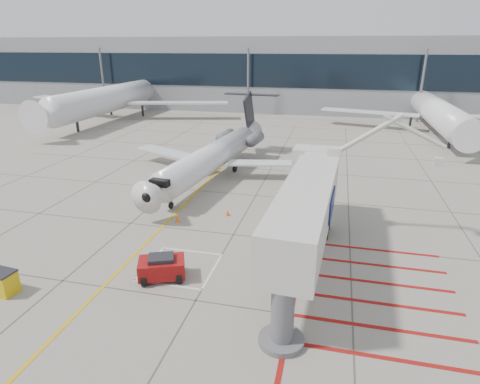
% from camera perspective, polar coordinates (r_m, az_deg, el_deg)
% --- Properties ---
extents(ground_plane, '(260.00, 260.00, 0.00)m').
position_cam_1_polar(ground_plane, '(25.14, -3.25, -10.01)').
color(ground_plane, '#9B9586').
rests_on(ground_plane, ground).
extents(regional_jet, '(24.89, 29.89, 7.22)m').
position_cam_1_polar(regional_jet, '(37.71, -5.25, 6.31)').
color(regional_jet, silver).
rests_on(regional_jet, ground_plane).
extents(jet_bridge, '(9.50, 18.41, 7.19)m').
position_cam_1_polar(jet_bridge, '(22.72, 9.21, -3.53)').
color(jet_bridge, silver).
rests_on(jet_bridge, ground_plane).
extents(pushback_tug, '(3.00, 2.46, 1.51)m').
position_cam_1_polar(pushback_tug, '(23.66, -11.08, -10.38)').
color(pushback_tug, maroon).
rests_on(pushback_tug, ground_plane).
extents(spill_bin, '(1.61, 1.16, 1.32)m').
position_cam_1_polar(spill_bin, '(25.55, -30.83, -10.93)').
color(spill_bin, gold).
rests_on(spill_bin, ground_plane).
extents(baggage_cart, '(2.30, 1.70, 1.31)m').
position_cam_1_polar(baggage_cart, '(29.62, 8.95, -3.90)').
color(baggage_cart, '#5D5D62').
rests_on(baggage_cart, ground_plane).
extents(ground_power_unit, '(2.39, 1.54, 1.80)m').
position_cam_1_polar(ground_power_unit, '(29.17, 6.55, -3.65)').
color(ground_power_unit, beige).
rests_on(ground_power_unit, ground_plane).
extents(cone_nose, '(0.38, 0.38, 0.53)m').
position_cam_1_polar(cone_nose, '(30.79, -8.87, -3.72)').
color(cone_nose, '#FF620D').
rests_on(cone_nose, ground_plane).
extents(cone_side, '(0.32, 0.32, 0.45)m').
position_cam_1_polar(cone_side, '(31.52, -1.77, -2.98)').
color(cone_side, '#EA4F0C').
rests_on(cone_side, ground_plane).
extents(terminal_building, '(180.00, 28.00, 14.00)m').
position_cam_1_polar(terminal_building, '(90.99, 16.39, 15.95)').
color(terminal_building, gray).
rests_on(terminal_building, ground_plane).
extents(terminal_glass_band, '(180.00, 0.10, 6.00)m').
position_cam_1_polar(terminal_glass_band, '(76.91, 16.83, 16.00)').
color(terminal_glass_band, black).
rests_on(terminal_glass_band, ground_plane).
extents(bg_aircraft_b, '(39.47, 43.86, 13.16)m').
position_cam_1_polar(bg_aircraft_b, '(77.31, -17.02, 14.94)').
color(bg_aircraft_b, silver).
rests_on(bg_aircraft_b, ground_plane).
extents(bg_aircraft_c, '(33.88, 37.65, 11.29)m').
position_cam_1_polar(bg_aircraft_c, '(68.63, 26.21, 12.42)').
color(bg_aircraft_c, silver).
rests_on(bg_aircraft_c, ground_plane).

